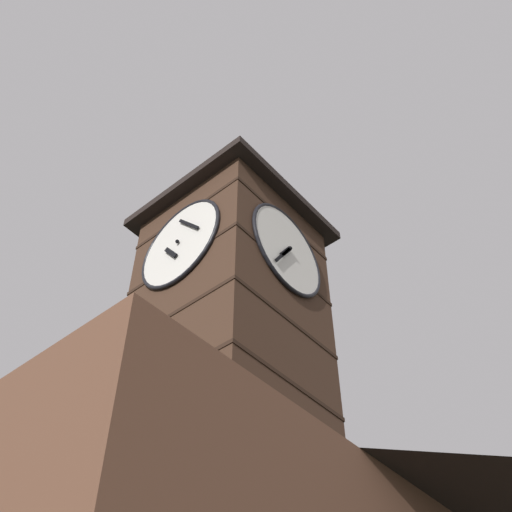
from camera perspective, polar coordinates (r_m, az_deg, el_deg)
name	(u,v)px	position (r m, az deg, el deg)	size (l,w,h in m)	color
clock_tower	(230,299)	(16.77, -2.25, -3.76)	(4.39, 4.39, 9.92)	#422B1E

